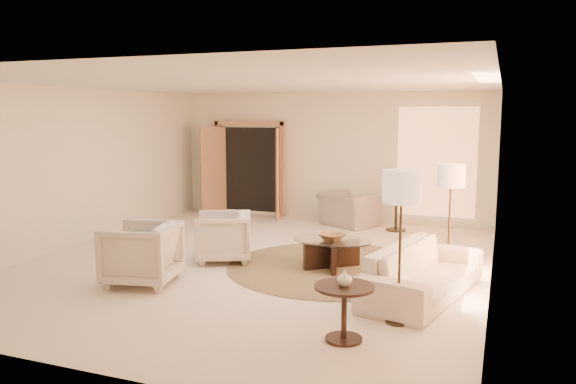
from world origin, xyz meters
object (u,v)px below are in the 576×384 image
(floor_lamp_far, at_px, (402,194))
(side_vase, at_px, (397,195))
(accent_chair, at_px, (349,204))
(side_table, at_px, (396,213))
(bowl, at_px, (332,237))
(coffee_table, at_px, (332,250))
(armchair_left, at_px, (223,234))
(end_table, at_px, (344,303))
(end_vase, at_px, (345,278))
(floor_lamp_near, at_px, (451,181))
(sofa, at_px, (423,272))
(armchair_right, at_px, (141,251))

(floor_lamp_far, height_order, side_vase, floor_lamp_far)
(accent_chair, height_order, side_table, accent_chair)
(accent_chair, height_order, floor_lamp_far, floor_lamp_far)
(bowl, bearing_deg, coffee_table, 0.00)
(armchair_left, bearing_deg, bowl, 71.70)
(end_table, bearing_deg, side_table, 94.96)
(end_table, bearing_deg, bowl, 109.23)
(bowl, height_order, end_vase, end_vase)
(floor_lamp_near, bearing_deg, side_vase, 113.98)
(coffee_table, bearing_deg, side_vase, 82.66)
(coffee_table, bearing_deg, bowl, 0.00)
(end_vase, bearing_deg, end_table, 0.00)
(sofa, height_order, floor_lamp_far, floor_lamp_far)
(armchair_right, xyz_separation_m, end_table, (3.14, -0.90, -0.06))
(coffee_table, height_order, end_table, end_table)
(side_vase, bearing_deg, coffee_table, -97.34)
(armchair_left, distance_m, side_table, 3.98)
(floor_lamp_near, distance_m, bowl, 1.93)
(side_vase, bearing_deg, side_table, 0.00)
(side_vase, bearing_deg, floor_lamp_near, -66.02)
(side_table, bearing_deg, bowl, -97.34)
(armchair_left, height_order, end_vase, armchair_left)
(sofa, xyz_separation_m, side_vase, (-1.07, 4.00, 0.40))
(end_vase, relative_size, side_vase, 0.64)
(side_table, relative_size, floor_lamp_near, 0.37)
(sofa, xyz_separation_m, bowl, (-1.48, 0.86, 0.16))
(side_table, height_order, end_vase, end_vase)
(side_table, xyz_separation_m, bowl, (-0.41, -3.15, 0.13))
(armchair_left, bearing_deg, coffee_table, 71.70)
(coffee_table, xyz_separation_m, end_table, (0.90, -2.59, 0.12))
(armchair_left, xyz_separation_m, coffee_table, (1.75, 0.20, -0.15))
(armchair_left, relative_size, end_table, 1.38)
(sofa, relative_size, accent_chair, 2.13)
(armchair_right, distance_m, floor_lamp_far, 3.72)
(side_vase, bearing_deg, armchair_right, -118.63)
(bowl, bearing_deg, armchair_right, -142.90)
(sofa, distance_m, accent_chair, 4.63)
(armchair_right, bearing_deg, bowl, 114.64)
(armchair_left, relative_size, end_vase, 5.21)
(sofa, distance_m, end_vase, 1.85)
(armchair_right, xyz_separation_m, coffee_table, (2.24, 1.69, -0.19))
(sofa, bearing_deg, side_vase, 28.44)
(coffee_table, distance_m, floor_lamp_far, 2.60)
(bowl, bearing_deg, sofa, -30.15)
(sofa, bearing_deg, bowl, 73.29)
(accent_chair, relative_size, floor_lamp_near, 0.65)
(end_table, height_order, bowl, end_table)
(armchair_left, xyz_separation_m, end_table, (2.65, -2.39, -0.03))
(end_table, height_order, side_table, side_table)
(sofa, xyz_separation_m, end_vase, (-0.58, -1.73, 0.34))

